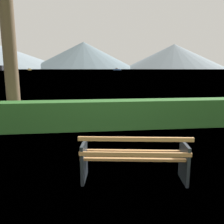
# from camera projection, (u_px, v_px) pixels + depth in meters

# --- Properties ---
(ground_plane) EXTENTS (1400.00, 1400.00, 0.00)m
(ground_plane) POSITION_uv_depth(u_px,v_px,m) (133.00, 179.00, 4.04)
(ground_plane) COLOR #4C6B33
(water_surface) EXTENTS (620.00, 620.00, 0.00)m
(water_surface) POSITION_uv_depth(u_px,v_px,m) (84.00, 70.00, 304.46)
(water_surface) COLOR slate
(water_surface) RESTS_ON ground_plane
(park_bench) EXTENTS (1.86, 0.83, 0.87)m
(park_bench) POSITION_uv_depth(u_px,v_px,m) (134.00, 158.00, 3.90)
(park_bench) COLOR #A0703F
(park_bench) RESTS_ON ground_plane
(hedge_row) EXTENTS (8.87, 0.68, 0.91)m
(hedge_row) POSITION_uv_depth(u_px,v_px,m) (110.00, 115.00, 7.38)
(hedge_row) COLOR #285B23
(hedge_row) RESTS_ON ground_plane
(fishing_boat_near) EXTENTS (7.01, 5.25, 2.07)m
(fishing_boat_near) POSITION_uv_depth(u_px,v_px,m) (117.00, 69.00, 218.82)
(fishing_boat_near) COLOR #335693
(fishing_boat_near) RESTS_ON water_surface
(tender_far) EXTENTS (5.24, 8.15, 1.83)m
(tender_far) POSITION_uv_depth(u_px,v_px,m) (29.00, 70.00, 208.61)
(tender_far) COLOR gold
(tender_far) RESTS_ON water_surface
(distant_hills) EXTENTS (803.92, 432.82, 75.39)m
(distant_hills) POSITION_uv_depth(u_px,v_px,m) (27.00, 54.00, 555.89)
(distant_hills) COLOR gray
(distant_hills) RESTS_ON ground_plane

